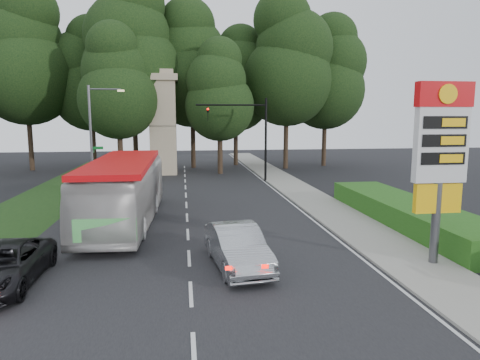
{
  "coord_description": "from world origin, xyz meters",
  "views": [
    {
      "loc": [
        -0.17,
        -12.51,
        5.59
      ],
      "look_at": [
        2.89,
        10.25,
        2.2
      ],
      "focal_mm": 32.0,
      "sensor_mm": 36.0,
      "label": 1
    }
  ],
  "objects": [
    {
      "name": "tree_monument_left",
      "position": [
        -6.0,
        29.0,
        8.68
      ],
      "size": [
        7.28,
        7.28,
        14.3
      ],
      "color": "#2D2116",
      "rests_on": "ground"
    },
    {
      "name": "sedan_silver",
      "position": [
        1.78,
        2.79,
        0.79
      ],
      "size": [
        2.26,
        4.95,
        1.58
      ],
      "primitive_type": "imported",
      "rotation": [
        0.0,
        0.0,
        0.13
      ],
      "color": "#A3A6AA",
      "rests_on": "ground"
    },
    {
      "name": "monument",
      "position": [
        -2.0,
        30.0,
        5.1
      ],
      "size": [
        3.0,
        3.0,
        10.05
      ],
      "color": "tan",
      "rests_on": "ground"
    },
    {
      "name": "hedge",
      "position": [
        11.5,
        8.0,
        0.6
      ],
      "size": [
        3.0,
        14.0,
        1.2
      ],
      "primitive_type": "cube",
      "color": "#225516",
      "rests_on": "ground"
    },
    {
      "name": "streetlight_signs",
      "position": [
        -6.99,
        22.01,
        4.44
      ],
      "size": [
        2.75,
        0.98,
        8.0
      ],
      "color": "#59595E",
      "rests_on": "ground"
    },
    {
      "name": "gas_station_pylon",
      "position": [
        9.2,
        1.99,
        4.45
      ],
      "size": [
        2.1,
        0.45,
        6.85
      ],
      "color": "#59595E",
      "rests_on": "ground"
    },
    {
      "name": "traffic_signal_mast",
      "position": [
        5.68,
        24.0,
        4.67
      ],
      "size": [
        6.1,
        0.35,
        7.2
      ],
      "color": "black",
      "rests_on": "ground"
    },
    {
      "name": "tree_east_mid",
      "position": [
        11.0,
        33.0,
        11.35
      ],
      "size": [
        9.52,
        9.52,
        18.7
      ],
      "color": "#2D2116",
      "rests_on": "ground"
    },
    {
      "name": "grass_verge_left",
      "position": [
        -9.5,
        18.0,
        0.01
      ],
      "size": [
        5.0,
        50.0,
        0.02
      ],
      "primitive_type": "cube",
      "color": "#193814",
      "rests_on": "ground"
    },
    {
      "name": "tree_west_mid",
      "position": [
        -16.0,
        35.0,
        11.69
      ],
      "size": [
        9.8,
        9.8,
        19.25
      ],
      "color": "#2D2116",
      "rests_on": "ground"
    },
    {
      "name": "tree_east_near",
      "position": [
        6.0,
        37.0,
        9.68
      ],
      "size": [
        8.12,
        8.12,
        15.95
      ],
      "color": "#2D2116",
      "rests_on": "ground"
    },
    {
      "name": "suv_charcoal",
      "position": [
        -6.2,
        2.05,
        0.7
      ],
      "size": [
        2.35,
        5.05,
        1.4
      ],
      "primitive_type": "imported",
      "rotation": [
        0.0,
        0.0,
        -0.01
      ],
      "color": "black",
      "rests_on": "ground"
    },
    {
      "name": "tree_monument_right",
      "position": [
        3.5,
        29.5,
        8.01
      ],
      "size": [
        6.72,
        6.72,
        13.2
      ],
      "color": "#2D2116",
      "rests_on": "ground"
    },
    {
      "name": "transit_bus",
      "position": [
        -3.23,
        10.2,
        1.7
      ],
      "size": [
        3.33,
        12.32,
        3.4
      ],
      "primitive_type": "imported",
      "rotation": [
        0.0,
        0.0,
        -0.04
      ],
      "color": "beige",
      "rests_on": "ground"
    },
    {
      "name": "tree_far_east",
      "position": [
        16.0,
        35.0,
        10.35
      ],
      "size": [
        8.68,
        8.68,
        17.05
      ],
      "color": "#2D2116",
      "rests_on": "ground"
    },
    {
      "name": "tree_center_right",
      "position": [
        1.0,
        35.0,
        11.02
      ],
      "size": [
        9.24,
        9.24,
        18.15
      ],
      "color": "#2D2116",
      "rests_on": "ground"
    },
    {
      "name": "road_surface",
      "position": [
        0.0,
        12.0,
        0.01
      ],
      "size": [
        14.0,
        80.0,
        0.02
      ],
      "primitive_type": "cube",
      "color": "black",
      "rests_on": "ground"
    },
    {
      "name": "ground",
      "position": [
        0.0,
        0.0,
        0.0
      ],
      "size": [
        120.0,
        120.0,
        0.0
      ],
      "primitive_type": "plane",
      "color": "black",
      "rests_on": "ground"
    },
    {
      "name": "tree_center_left",
      "position": [
        -5.0,
        33.0,
        12.02
      ],
      "size": [
        10.08,
        10.08,
        19.8
      ],
      "color": "#2D2116",
      "rests_on": "ground"
    },
    {
      "name": "tree_west_near",
      "position": [
        -10.0,
        37.0,
        10.02
      ],
      "size": [
        8.4,
        8.4,
        16.5
      ],
      "color": "#2D2116",
      "rests_on": "ground"
    },
    {
      "name": "sidewalk_right",
      "position": [
        8.5,
        12.0,
        0.06
      ],
      "size": [
        3.0,
        80.0,
        0.12
      ],
      "primitive_type": "cube",
      "color": "gray",
      "rests_on": "ground"
    }
  ]
}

